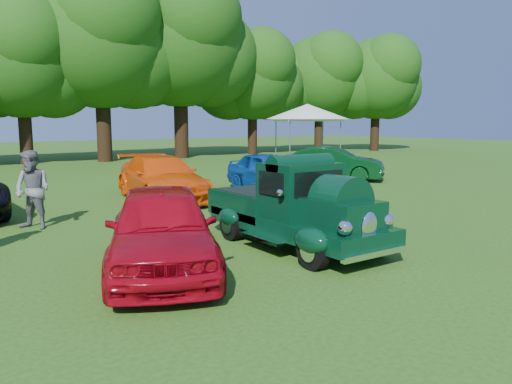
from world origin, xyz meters
TOP-DOWN VIEW (x-y plane):
  - ground at (0.00, 0.00)m, footprint 120.00×120.00m
  - hero_pickup at (0.98, 0.50)m, footprint 2.06×4.43m
  - red_convertible at (-1.96, 0.44)m, footprint 3.30×4.69m
  - back_car_orange at (1.29, 7.69)m, footprint 2.49×5.10m
  - back_car_blue at (5.33, 7.22)m, footprint 1.97×4.34m
  - back_car_green at (9.70, 8.61)m, footprint 3.90×4.41m
  - spectator_grey at (-3.06, 5.31)m, footprint 1.12×1.15m
  - canopy_tent at (13.14, 14.34)m, footprint 6.08×6.08m

SIDE VIEW (x-z plane):
  - ground at x=0.00m, z-range 0.00..0.00m
  - back_car_orange at x=1.29m, z-range 0.00..1.43m
  - back_car_blue at x=5.33m, z-range 0.00..1.44m
  - back_car_green at x=9.70m, z-range 0.00..1.45m
  - red_convertible at x=-1.96m, z-range 0.00..1.48m
  - hero_pickup at x=0.98m, z-range -0.12..1.62m
  - spectator_grey at x=-3.06m, z-range 0.00..1.87m
  - canopy_tent at x=13.14m, z-range 1.29..4.80m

